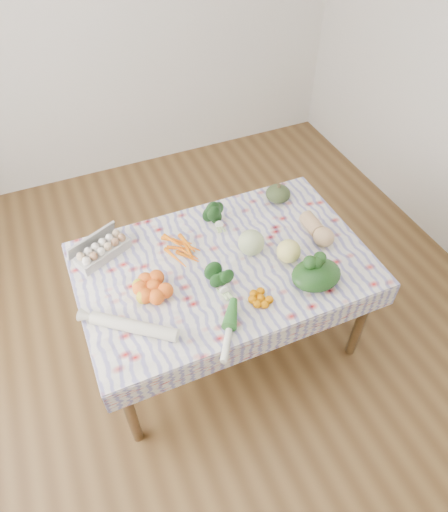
% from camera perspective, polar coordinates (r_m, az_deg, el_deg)
% --- Properties ---
extents(ground, '(4.50, 4.50, 0.00)m').
position_cam_1_polar(ground, '(3.22, -0.00, -10.06)').
color(ground, brown).
rests_on(ground, ground).
extents(wall_back, '(4.00, 0.04, 2.80)m').
position_cam_1_polar(wall_back, '(4.14, -14.01, 27.33)').
color(wall_back, silver).
rests_on(wall_back, ground).
extents(dining_table, '(1.60, 1.00, 0.75)m').
position_cam_1_polar(dining_table, '(2.68, -0.00, -2.08)').
color(dining_table, brown).
rests_on(dining_table, ground).
extents(tablecloth, '(1.66, 1.06, 0.01)m').
position_cam_1_polar(tablecloth, '(2.62, -0.00, -0.96)').
color(tablecloth, silver).
rests_on(tablecloth, dining_table).
extents(egg_carton, '(0.35, 0.25, 0.09)m').
position_cam_1_polar(egg_carton, '(2.71, -14.92, 0.63)').
color(egg_carton, '#B3B3AE').
rests_on(egg_carton, tablecloth).
extents(carrot_bunch, '(0.27, 0.26, 0.04)m').
position_cam_1_polar(carrot_bunch, '(2.67, -5.44, 0.78)').
color(carrot_bunch, orange).
rests_on(carrot_bunch, tablecloth).
extents(kale_bunch, '(0.16, 0.14, 0.12)m').
position_cam_1_polar(kale_bunch, '(2.81, -0.81, 4.94)').
color(kale_bunch, '#163A15').
rests_on(kale_bunch, tablecloth).
extents(kabocha_squash, '(0.20, 0.20, 0.11)m').
position_cam_1_polar(kabocha_squash, '(3.01, 6.77, 7.76)').
color(kabocha_squash, '#3D4C27').
rests_on(kabocha_squash, tablecloth).
extents(cabbage, '(0.19, 0.19, 0.15)m').
position_cam_1_polar(cabbage, '(2.63, 3.42, 1.68)').
color(cabbage, '#ADC083').
rests_on(cabbage, tablecloth).
extents(butternut_squash, '(0.12, 0.26, 0.12)m').
position_cam_1_polar(butternut_squash, '(2.79, 11.60, 3.40)').
color(butternut_squash, tan).
rests_on(butternut_squash, tablecloth).
extents(orange_cluster, '(0.31, 0.31, 0.09)m').
position_cam_1_polar(orange_cluster, '(2.47, -8.80, -3.84)').
color(orange_cluster, orange).
rests_on(orange_cluster, tablecloth).
extents(broccoli, '(0.14, 0.14, 0.10)m').
position_cam_1_polar(broccoli, '(2.45, -0.42, -3.37)').
color(broccoli, '#184618').
rests_on(broccoli, tablecloth).
extents(mandarin_cluster, '(0.19, 0.19, 0.05)m').
position_cam_1_polar(mandarin_cluster, '(2.43, 4.62, -5.21)').
color(mandarin_cluster, '#D07100').
rests_on(mandarin_cluster, tablecloth).
extents(grapefruit, '(0.16, 0.16, 0.14)m').
position_cam_1_polar(grapefruit, '(2.61, 8.08, 0.60)').
color(grapefruit, '#F2E675').
rests_on(grapefruit, tablecloth).
extents(spinach_bag, '(0.33, 0.29, 0.12)m').
position_cam_1_polar(spinach_bag, '(2.53, 11.45, -2.31)').
color(spinach_bag, '#163512').
rests_on(spinach_bag, tablecloth).
extents(daikon, '(0.42, 0.35, 0.07)m').
position_cam_1_polar(daikon, '(2.35, -11.18, -8.64)').
color(daikon, silver).
rests_on(daikon, tablecloth).
extents(leek, '(0.22, 0.32, 0.04)m').
position_cam_1_polar(leek, '(2.30, 0.60, -9.37)').
color(leek, white).
rests_on(leek, tablecloth).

